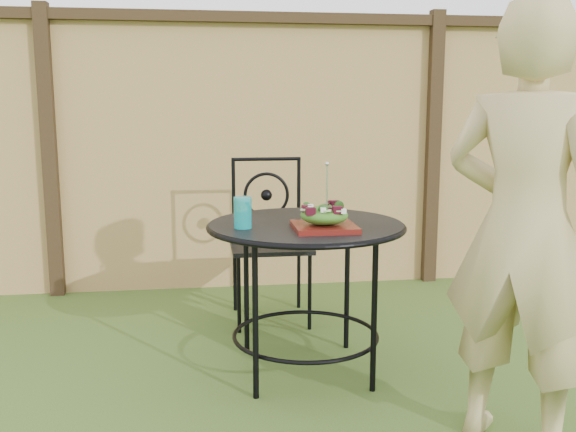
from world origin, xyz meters
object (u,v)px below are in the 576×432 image
Objects in this scene: patio_chair at (269,235)px; diner at (524,230)px; patio_table at (306,252)px; salad_plate at (324,227)px.

diner reaches higher than patio_chair.
patio_table is 1.04m from diner.
patio_chair reaches higher than patio_table.
patio_chair is 3.52× the size of salad_plate.
salad_plate is (-0.62, 0.58, -0.08)m from diner.
diner is at bearing -48.26° from patio_table.
patio_chair is 1.77m from diner.
diner is (0.67, -0.75, 0.23)m from patio_table.
patio_table is 0.56× the size of diner.
diner reaches higher than patio_table.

